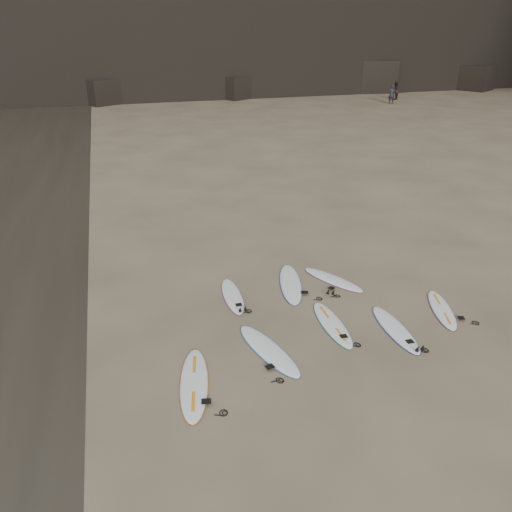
{
  "coord_description": "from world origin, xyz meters",
  "views": [
    {
      "loc": [
        -5.8,
        -10.42,
        7.75
      ],
      "look_at": [
        -2.05,
        2.25,
        1.5
      ],
      "focal_mm": 35.0,
      "sensor_mm": 36.0,
      "label": 1
    }
  ],
  "objects_px": {
    "surfboard_3": "(395,329)",
    "surfboard_6": "(291,283)",
    "surfboard_4": "(442,309)",
    "surfboard_1": "(269,350)",
    "surfboard_0": "(194,383)",
    "surfboard_5": "(233,296)",
    "surfboard_2": "(332,324)",
    "person_b": "(395,91)",
    "person_a": "(392,94)",
    "surfboard_7": "(333,279)"
  },
  "relations": [
    {
      "from": "surfboard_4",
      "to": "person_a",
      "type": "relative_size",
      "value": 1.22
    },
    {
      "from": "surfboard_6",
      "to": "surfboard_7",
      "type": "distance_m",
      "value": 1.44
    },
    {
      "from": "surfboard_2",
      "to": "surfboard_4",
      "type": "xyz_separation_m",
      "value": [
        3.43,
        -0.2,
        -0.0
      ]
    },
    {
      "from": "surfboard_3",
      "to": "surfboard_6",
      "type": "xyz_separation_m",
      "value": [
        -1.87,
        3.29,
        0.01
      ]
    },
    {
      "from": "surfboard_4",
      "to": "person_a",
      "type": "bearing_deg",
      "value": 81.43
    },
    {
      "from": "surfboard_1",
      "to": "surfboard_2",
      "type": "distance_m",
      "value": 2.19
    },
    {
      "from": "surfboard_0",
      "to": "surfboard_1",
      "type": "height_order",
      "value": "surfboard_0"
    },
    {
      "from": "surfboard_4",
      "to": "surfboard_7",
      "type": "distance_m",
      "value": 3.5
    },
    {
      "from": "surfboard_1",
      "to": "surfboard_2",
      "type": "relative_size",
      "value": 1.08
    },
    {
      "from": "surfboard_4",
      "to": "surfboard_5",
      "type": "bearing_deg",
      "value": 175.69
    },
    {
      "from": "surfboard_0",
      "to": "person_b",
      "type": "distance_m",
      "value": 49.57
    },
    {
      "from": "surfboard_1",
      "to": "surfboard_4",
      "type": "height_order",
      "value": "surfboard_1"
    },
    {
      "from": "person_a",
      "to": "person_b",
      "type": "xyz_separation_m",
      "value": [
        1.89,
        2.46,
        0.0
      ]
    },
    {
      "from": "surfboard_0",
      "to": "surfboard_6",
      "type": "xyz_separation_m",
      "value": [
        3.87,
        3.98,
        0.0
      ]
    },
    {
      "from": "surfboard_2",
      "to": "person_b",
      "type": "bearing_deg",
      "value": 59.02
    },
    {
      "from": "surfboard_0",
      "to": "surfboard_5",
      "type": "distance_m",
      "value": 4.19
    },
    {
      "from": "surfboard_2",
      "to": "surfboard_3",
      "type": "bearing_deg",
      "value": -22.92
    },
    {
      "from": "surfboard_1",
      "to": "person_a",
      "type": "bearing_deg",
      "value": 40.41
    },
    {
      "from": "surfboard_3",
      "to": "surfboard_6",
      "type": "height_order",
      "value": "surfboard_6"
    },
    {
      "from": "surfboard_4",
      "to": "surfboard_1",
      "type": "bearing_deg",
      "value": -155.61
    },
    {
      "from": "surfboard_2",
      "to": "surfboard_4",
      "type": "relative_size",
      "value": 1.08
    },
    {
      "from": "surfboard_1",
      "to": "surfboard_6",
      "type": "relative_size",
      "value": 0.97
    },
    {
      "from": "surfboard_3",
      "to": "surfboard_6",
      "type": "bearing_deg",
      "value": 122.02
    },
    {
      "from": "surfboard_5",
      "to": "surfboard_7",
      "type": "relative_size",
      "value": 0.97
    },
    {
      "from": "surfboard_5",
      "to": "person_a",
      "type": "distance_m",
      "value": 42.34
    },
    {
      "from": "surfboard_5",
      "to": "surfboard_0",
      "type": "bearing_deg",
      "value": -113.49
    },
    {
      "from": "surfboard_5",
      "to": "surfboard_7",
      "type": "xyz_separation_m",
      "value": [
        3.43,
        0.1,
        0.0
      ]
    },
    {
      "from": "person_b",
      "to": "surfboard_7",
      "type": "bearing_deg",
      "value": 11.85
    },
    {
      "from": "person_b",
      "to": "surfboard_5",
      "type": "bearing_deg",
      "value": 8.29
    },
    {
      "from": "surfboard_0",
      "to": "surfboard_3",
      "type": "xyz_separation_m",
      "value": [
        5.74,
        0.68,
        -0.0
      ]
    },
    {
      "from": "person_b",
      "to": "surfboard_6",
      "type": "bearing_deg",
      "value": 10.19
    },
    {
      "from": "surfboard_5",
      "to": "person_a",
      "type": "height_order",
      "value": "person_a"
    },
    {
      "from": "surfboard_7",
      "to": "person_a",
      "type": "distance_m",
      "value": 40.3
    },
    {
      "from": "surfboard_0",
      "to": "surfboard_2",
      "type": "distance_m",
      "value": 4.4
    },
    {
      "from": "surfboard_7",
      "to": "surfboard_2",
      "type": "bearing_deg",
      "value": -143.0
    },
    {
      "from": "surfboard_0",
      "to": "surfboard_5",
      "type": "bearing_deg",
      "value": 74.75
    },
    {
      "from": "surfboard_4",
      "to": "person_a",
      "type": "height_order",
      "value": "person_a"
    },
    {
      "from": "surfboard_0",
      "to": "surfboard_5",
      "type": "relative_size",
      "value": 1.18
    },
    {
      "from": "person_a",
      "to": "person_b",
      "type": "relative_size",
      "value": 1.0
    },
    {
      "from": "surfboard_0",
      "to": "surfboard_2",
      "type": "height_order",
      "value": "surfboard_0"
    },
    {
      "from": "surfboard_3",
      "to": "surfboard_6",
      "type": "relative_size",
      "value": 0.9
    },
    {
      "from": "surfboard_0",
      "to": "person_b",
      "type": "height_order",
      "value": "person_b"
    },
    {
      "from": "surfboard_2",
      "to": "person_a",
      "type": "bearing_deg",
      "value": 59.37
    },
    {
      "from": "surfboard_2",
      "to": "surfboard_7",
      "type": "bearing_deg",
      "value": 66.9
    },
    {
      "from": "surfboard_0",
      "to": "surfboard_3",
      "type": "relative_size",
      "value": 1.09
    },
    {
      "from": "surfboard_6",
      "to": "surfboard_4",
      "type": "bearing_deg",
      "value": -21.74
    },
    {
      "from": "surfboard_7",
      "to": "surfboard_0",
      "type": "bearing_deg",
      "value": -172.23
    },
    {
      "from": "surfboard_4",
      "to": "surfboard_7",
      "type": "xyz_separation_m",
      "value": [
        -2.3,
        2.64,
        0.0
      ]
    },
    {
      "from": "surfboard_1",
      "to": "surfboard_7",
      "type": "xyz_separation_m",
      "value": [
        3.22,
        3.1,
        -0.01
      ]
    },
    {
      "from": "surfboard_2",
      "to": "surfboard_5",
      "type": "height_order",
      "value": "surfboard_2"
    }
  ]
}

